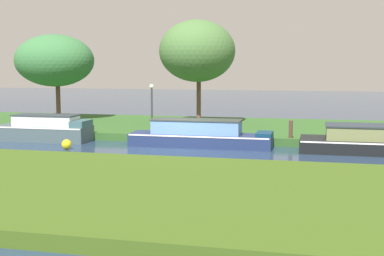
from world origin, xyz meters
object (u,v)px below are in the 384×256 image
Objects in this scene: slate_cruiser at (45,129)px; mooring_post_far at (291,129)px; mooring_post_near at (207,129)px; channel_buoy at (67,144)px; black_narrowboat at (359,140)px; lamp_post at (152,101)px; willow_tree_centre at (197,51)px; willow_tree_left at (54,61)px; navy_barge at (200,135)px.

slate_cruiser is 5.90× the size of mooring_post_far.
mooring_post_far is (12.69, 1.17, 0.22)m from slate_cruiser.
channel_buoy is (-6.10, -3.47, -0.50)m from mooring_post_near.
slate_cruiser is 10.94× the size of channel_buoy.
mooring_post_near is (-7.35, 1.17, 0.18)m from black_narrowboat.
lamp_post is 5.46× the size of channel_buoy.
mooring_post_far is (4.20, 0.00, 0.10)m from mooring_post_near.
willow_tree_centre reaches higher than black_narrowboat.
slate_cruiser is at bearing -66.82° from willow_tree_left.
mooring_post_far is at bearing 159.60° from black_narrowboat.
willow_tree_centre is at bearing 104.19° from navy_barge.
mooring_post_near is 4.20m from mooring_post_far.
lamp_post reaches higher than mooring_post_far.
willow_tree_centre is (6.92, 5.75, 4.18)m from slate_cruiser.
willow_tree_centre reaches higher than slate_cruiser.
mooring_post_near is (11.35, -5.51, -3.53)m from willow_tree_left.
lamp_post is at bearing 145.43° from navy_barge.
navy_barge reaches higher than mooring_post_far.
mooring_post_near is at bearing 7.85° from slate_cruiser.
mooring_post_near is (0.11, 1.17, 0.18)m from navy_barge.
channel_buoy is (5.25, -8.98, -4.03)m from willow_tree_left.
slate_cruiser is at bearing -180.00° from navy_barge.
willow_tree_left reaches higher than mooring_post_far.
channel_buoy is (-13.45, -2.30, -0.31)m from black_narrowboat.
black_narrowboat is 1.91× the size of lamp_post.
black_narrowboat is 5.63× the size of mooring_post_far.
lamp_post is (8.07, -4.50, -2.22)m from willow_tree_left.
navy_barge is at bearing -30.73° from willow_tree_left.
willow_tree_left is at bearing 120.29° from channel_buoy.
black_narrowboat is 10.94m from lamp_post.
willow_tree_left is 9.84m from willow_tree_centre.
lamp_post is 5.59m from channel_buoy.
willow_tree_centre is 4.82m from lamp_post.
black_narrowboat is 7.42× the size of mooring_post_near.
willow_tree_centre is at bearing 108.87° from mooring_post_near.
navy_barge is at bearing -95.43° from mooring_post_near.
lamp_post reaches higher than slate_cruiser.
mooring_post_near is (1.56, -4.57, -4.06)m from willow_tree_centre.
slate_cruiser is 0.82× the size of willow_tree_centre.
navy_barge is 8.38m from slate_cruiser.
mooring_post_far is at bearing -19.51° from willow_tree_left.
mooring_post_near is at bearing -25.90° from willow_tree_left.
channel_buoy is (-5.99, -2.30, -0.32)m from navy_barge.
navy_barge is 1.43× the size of black_narrowboat.
willow_tree_left is at bearing 174.54° from willow_tree_centre.
mooring_post_far is at bearing 15.18° from navy_barge.
willow_tree_centre reaches higher than lamp_post.
black_narrowboat is 15.83m from slate_cruiser.
black_narrowboat is at bearing -0.00° from navy_barge.
willow_tree_centre reaches higher than navy_barge.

